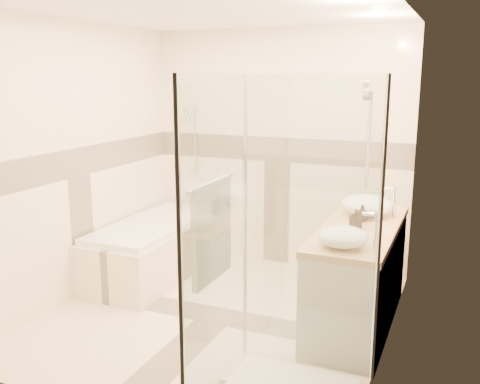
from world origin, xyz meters
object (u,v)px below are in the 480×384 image
at_px(vessel_sink_near, 367,205).
at_px(amenity_bottle_b, 362,213).
at_px(shower_enclosure, 271,327).
at_px(vessel_sink_far, 343,237).
at_px(vanity, 358,276).
at_px(amenity_bottle_a, 356,219).
at_px(bathtub, 155,245).

bearing_deg(vessel_sink_near, amenity_bottle_b, -90.00).
bearing_deg(shower_enclosure, vessel_sink_far, 68.72).
bearing_deg(vessel_sink_far, vessel_sink_near, 90.00).
xyz_separation_m(vanity, amenity_bottle_a, (-0.02, -0.11, 0.51)).
distance_m(bathtub, vessel_sink_near, 2.22).
distance_m(bathtub, shower_enclosure, 2.47).
distance_m(bathtub, amenity_bottle_a, 2.27).
distance_m(vessel_sink_far, amenity_bottle_b, 0.73).
bearing_deg(vessel_sink_near, shower_enclosure, -99.42).
bearing_deg(bathtub, amenity_bottle_b, -5.11).
xyz_separation_m(vanity, shower_enclosure, (-0.29, -1.27, 0.08)).
height_order(vessel_sink_near, amenity_bottle_a, vessel_sink_near).
bearing_deg(amenity_bottle_b, vessel_sink_near, 90.00).
xyz_separation_m(bathtub, vessel_sink_near, (2.13, 0.02, 0.63)).
bearing_deg(amenity_bottle_b, shower_enclosure, -100.80).
bearing_deg(bathtub, vessel_sink_near, 0.64).
distance_m(vanity, vessel_sink_near, 0.63).
bearing_deg(amenity_bottle_a, amenity_bottle_b, 90.00).
relative_size(bathtub, amenity_bottle_b, 12.50).
distance_m(vanity, amenity_bottle_a, 0.52).
distance_m(amenity_bottle_a, amenity_bottle_b, 0.27).
height_order(vanity, amenity_bottle_a, amenity_bottle_a).
relative_size(shower_enclosure, amenity_bottle_a, 12.43).
relative_size(shower_enclosure, vessel_sink_near, 4.62).
bearing_deg(vanity, shower_enclosure, -102.97).
bearing_deg(vessel_sink_far, amenity_bottle_b, 90.00).
relative_size(vessel_sink_far, amenity_bottle_b, 2.64).
distance_m(bathtub, vanity, 2.18).
bearing_deg(vessel_sink_near, amenity_bottle_a, -90.00).
distance_m(shower_enclosure, vessel_sink_far, 0.86).
height_order(vanity, vessel_sink_far, vessel_sink_far).
bearing_deg(bathtub, vanity, -9.25).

